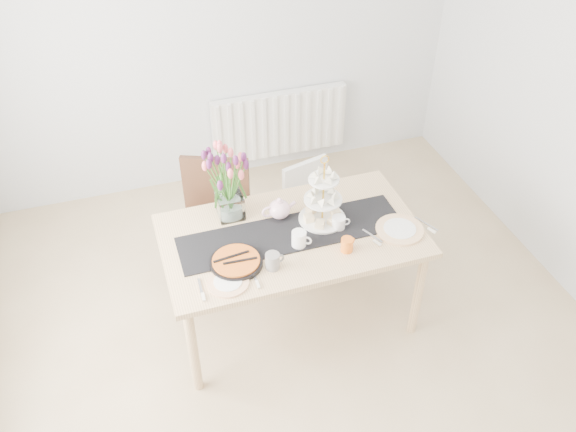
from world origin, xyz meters
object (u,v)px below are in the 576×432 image
object	(u,v)px
chair_brown	(215,215)
mug_grey	(273,261)
cream_jug	(338,223)
dining_table	(292,243)
chair_white	(312,204)
plate_left	(228,282)
teapot	(279,209)
mug_orange	(347,245)
cake_stand	(323,205)
mug_white	(299,239)
tulip_vase	(228,174)
tart_tin	(236,262)
radiator	(280,124)
plate_right	(400,230)

from	to	relation	value
chair_brown	mug_grey	distance (m)	0.88
cream_jug	dining_table	bearing A→B (deg)	-176.57
chair_white	plate_left	world-z (taller)	plate_left
dining_table	plate_left	xyz separation A→B (m)	(-0.48, -0.29, 0.08)
teapot	mug_orange	bearing A→B (deg)	-57.74
cake_stand	cream_jug	distance (m)	0.15
cream_jug	mug_white	bearing A→B (deg)	-152.87
dining_table	tulip_vase	world-z (taller)	tulip_vase
dining_table	mug_white	distance (m)	0.18
tart_tin	mug_grey	distance (m)	0.22
mug_grey	radiator	bearing A→B (deg)	61.72
mug_orange	plate_right	bearing A→B (deg)	-16.63
dining_table	plate_left	distance (m)	0.57
teapot	radiator	bearing A→B (deg)	70.18
cake_stand	tart_tin	world-z (taller)	cake_stand
mug_grey	mug_white	distance (m)	0.24
dining_table	chair_brown	world-z (taller)	chair_brown
mug_orange	radiator	bearing A→B (deg)	57.68
plate_left	mug_white	bearing A→B (deg)	19.88
tulip_vase	cake_stand	bearing A→B (deg)	-22.80
cream_jug	plate_right	distance (m)	0.38
cake_stand	plate_left	distance (m)	0.79
chair_brown	chair_white	bearing A→B (deg)	25.85
radiator	cream_jug	distance (m)	1.84
mug_grey	plate_right	xyz separation A→B (m)	(0.84, 0.07, -0.04)
tart_tin	chair_brown	bearing A→B (deg)	88.27
dining_table	chair_white	xyz separation A→B (m)	(0.36, 0.61, -0.24)
plate_right	plate_left	bearing A→B (deg)	-174.24
cake_stand	teapot	size ratio (longest dim) A/B	1.99
dining_table	tulip_vase	xyz separation A→B (m)	(-0.32, 0.29, 0.40)
cream_jug	mug_white	size ratio (longest dim) A/B	0.81
tulip_vase	mug_orange	xyz separation A→B (m)	(0.58, -0.53, -0.28)
plate_left	dining_table	bearing A→B (deg)	31.84
tulip_vase	mug_orange	distance (m)	0.84
cream_jug	mug_white	xyz separation A→B (m)	(-0.29, -0.08, 0.01)
radiator	mug_grey	distance (m)	2.14
dining_table	chair_brown	bearing A→B (deg)	123.10
tart_tin	mug_orange	world-z (taller)	mug_orange
chair_white	teapot	bearing A→B (deg)	-146.20
mug_grey	cream_jug	bearing A→B (deg)	13.31
mug_white	chair_brown	bearing A→B (deg)	151.64
cream_jug	plate_left	xyz separation A→B (m)	(-0.77, -0.25, -0.04)
plate_left	chair_brown	bearing A→B (deg)	83.12
mug_white	mug_orange	xyz separation A→B (m)	(0.26, -0.13, -0.01)
mug_grey	mug_white	bearing A→B (deg)	22.81
teapot	tart_tin	xyz separation A→B (m)	(-0.37, -0.33, -0.05)
cake_stand	mug_white	world-z (taller)	cake_stand
chair_white	radiator	bearing A→B (deg)	69.41
chair_brown	tulip_vase	xyz separation A→B (m)	(0.05, -0.28, 0.52)
radiator	cream_jug	world-z (taller)	cream_jug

